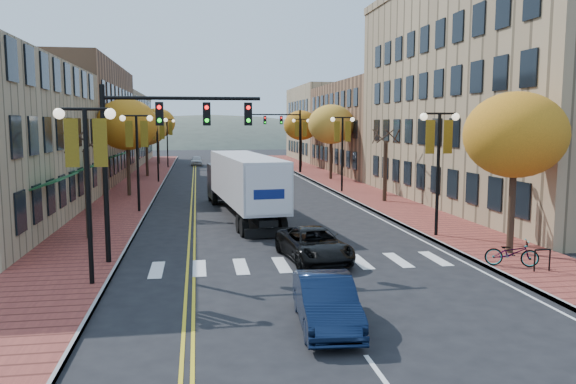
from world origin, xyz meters
name	(u,v)px	position (x,y,z in m)	size (l,w,h in m)	color
ground	(309,278)	(0.00, 0.00, 0.00)	(200.00, 200.00, 0.00)	black
sidewalk_left	(140,184)	(-9.00, 32.50, 0.07)	(4.00, 85.00, 0.15)	brown
sidewalk_right	(334,181)	(9.00, 32.50, 0.07)	(4.00, 85.00, 0.15)	brown
building_left_mid	(54,124)	(-17.00, 36.00, 5.50)	(12.00, 24.00, 11.00)	brown
building_left_far	(100,129)	(-17.00, 61.00, 4.75)	(12.00, 26.00, 9.50)	#9E8966
building_right_near	(531,94)	(18.50, 16.00, 7.50)	(15.00, 28.00, 15.00)	#997F5B
building_right_mid	(396,128)	(18.50, 42.00, 5.00)	(15.00, 24.00, 10.00)	brown
building_right_far	(346,124)	(18.50, 64.00, 5.50)	(15.00, 20.00, 11.00)	#9E8966
tree_left_a	(88,194)	(-9.00, 8.00, 2.25)	(0.28, 0.28, 4.20)	#382619
tree_left_b	(127,125)	(-9.00, 24.00, 5.45)	(4.48, 4.48, 7.21)	#382619
tree_left_c	(146,128)	(-9.00, 40.00, 5.05)	(4.16, 4.16, 6.69)	#382619
tree_left_d	(158,123)	(-9.00, 58.00, 5.60)	(4.61, 4.61, 7.42)	#382619
tree_right_a	(515,135)	(9.00, 2.00, 5.05)	(4.16, 4.16, 6.69)	#382619
tree_right_b	(385,171)	(9.00, 18.00, 2.25)	(0.28, 0.28, 4.20)	#382619
tree_right_c	(331,124)	(9.00, 34.00, 5.45)	(4.48, 4.48, 7.21)	#382619
tree_right_d	(301,125)	(9.00, 50.00, 5.29)	(4.35, 4.35, 7.00)	#382619
lamp_left_a	(87,161)	(-7.50, 0.00, 4.29)	(1.96, 0.36, 6.05)	black
lamp_left_b	(137,144)	(-7.50, 16.00, 4.29)	(1.96, 0.36, 6.05)	black
lamp_left_c	(157,137)	(-7.50, 34.00, 4.29)	(1.96, 0.36, 6.05)	black
lamp_left_d	(167,134)	(-7.50, 52.00, 4.29)	(1.96, 0.36, 6.05)	black
lamp_right_a	(439,150)	(7.50, 6.00, 4.29)	(1.96, 0.36, 6.05)	black
lamp_right_b	(342,139)	(7.50, 24.00, 4.29)	(1.96, 0.36, 6.05)	black
lamp_right_c	(301,135)	(7.50, 42.00, 4.29)	(1.96, 0.36, 6.05)	black
traffic_mast_near	(156,139)	(-5.48, 3.00, 4.92)	(6.10, 0.35, 7.00)	black
traffic_mast_far	(283,129)	(5.48, 42.00, 4.92)	(6.10, 0.34, 7.00)	black
semi_truck	(242,180)	(-1.31, 13.85, 2.17)	(3.81, 15.04, 3.72)	black
navy_sedan	(326,302)	(-0.50, -4.83, 0.69)	(1.47, 4.21, 1.39)	black
black_suv	(314,245)	(0.69, 2.50, 0.66)	(2.21, 4.78, 1.33)	black
car_far_white	(197,161)	(-3.97, 55.99, 0.65)	(1.53, 3.79, 1.29)	silver
car_far_silver	(245,159)	(2.80, 59.56, 0.61)	(1.71, 4.20, 1.22)	#A8A7AF
car_far_oncoming	(246,155)	(3.60, 67.18, 0.70)	(1.48, 4.25, 1.40)	#A3A4AB
bicycle	(512,253)	(7.80, -0.14, 0.66)	(0.68, 1.96, 1.03)	gray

